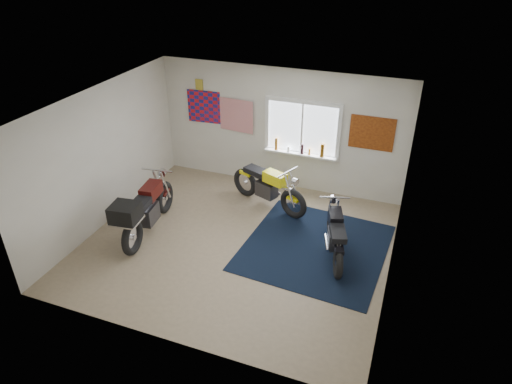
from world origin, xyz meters
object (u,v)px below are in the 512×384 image
at_px(navy_rug, 315,247).
at_px(maroon_tourer, 144,210).
at_px(yellow_triumph, 268,187).
at_px(black_chrome_bike, 335,235).

bearing_deg(navy_rug, maroon_tourer, -166.58).
distance_m(yellow_triumph, maroon_tourer, 2.60).
xyz_separation_m(yellow_triumph, black_chrome_bike, (1.67, -1.17, -0.03)).
relative_size(yellow_triumph, maroon_tourer, 0.89).
bearing_deg(yellow_triumph, black_chrome_bike, -13.62).
xyz_separation_m(navy_rug, maroon_tourer, (-3.13, -0.75, 0.55)).
distance_m(yellow_triumph, black_chrome_bike, 2.04).
height_order(navy_rug, yellow_triumph, yellow_triumph).
relative_size(black_chrome_bike, maroon_tourer, 0.83).
bearing_deg(navy_rug, yellow_triumph, 139.81).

